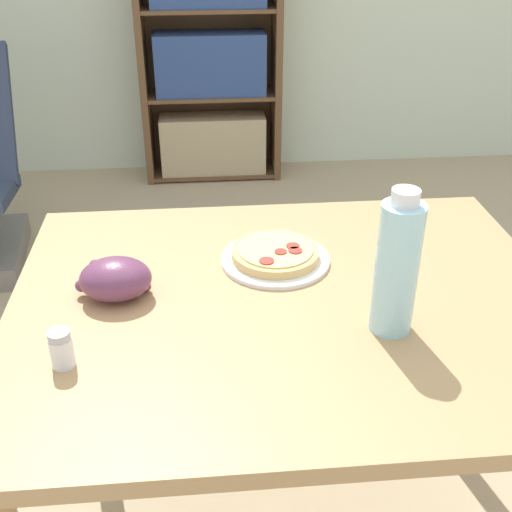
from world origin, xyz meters
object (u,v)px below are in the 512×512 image
(salt_shaker, at_px, (61,349))
(bookshelf, at_px, (210,60))
(grape_bunch, at_px, (115,279))
(drink_bottle, at_px, (397,267))
(pizza_on_plate, at_px, (275,256))

(salt_shaker, relative_size, bookshelf, 0.05)
(salt_shaker, xyz_separation_m, bookshelf, (0.33, 2.62, -0.11))
(salt_shaker, height_order, bookshelf, bookshelf)
(grape_bunch, height_order, salt_shaker, grape_bunch)
(drink_bottle, height_order, bookshelf, bookshelf)
(pizza_on_plate, xyz_separation_m, drink_bottle, (0.19, -0.27, 0.12))
(pizza_on_plate, bearing_deg, grape_bunch, -161.52)
(drink_bottle, bearing_deg, salt_shaker, -174.45)
(salt_shaker, distance_m, bookshelf, 2.64)
(pizza_on_plate, bearing_deg, bookshelf, 92.06)
(bookshelf, bearing_deg, pizza_on_plate, -87.94)
(grape_bunch, bearing_deg, salt_shaker, -108.83)
(salt_shaker, bearing_deg, grape_bunch, 71.17)
(grape_bunch, distance_m, salt_shaker, 0.22)
(grape_bunch, bearing_deg, pizza_on_plate, 18.48)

